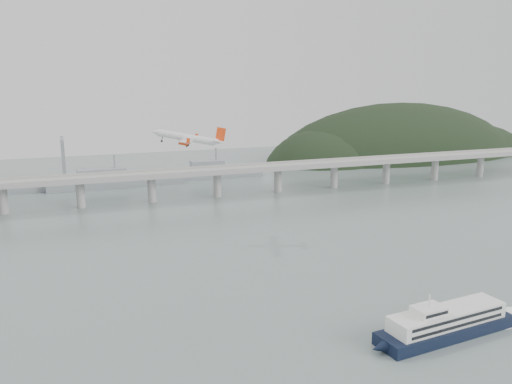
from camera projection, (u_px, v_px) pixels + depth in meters
name	position (u px, v px, depth m)	size (l,w,h in m)	color
ground	(300.00, 303.00, 226.17)	(900.00, 900.00, 0.00)	slate
bridge	(190.00, 176.00, 405.78)	(800.00, 22.00, 23.90)	#969794
headland	(407.00, 171.00, 628.54)	(365.00, 155.00, 156.00)	black
ferry	(446.00, 323.00, 197.81)	(93.71, 23.89, 17.69)	black
airliner	(188.00, 138.00, 295.46)	(39.76, 37.06, 10.97)	white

